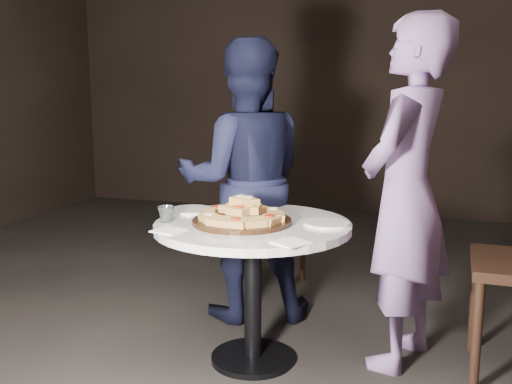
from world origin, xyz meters
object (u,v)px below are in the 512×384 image
Objects in this scene: serving_board at (242,221)px; diner_teal at (406,195)px; table at (253,249)px; focaccia_pile at (242,212)px; chair_far at (264,214)px; diner_navy at (244,181)px; water_glass at (166,214)px.

diner_teal reaches higher than serving_board.
diner_teal reaches higher than table.
focaccia_pile is at bearing 78.53° from serving_board.
diner_teal is (0.88, -0.75, 0.30)m from chair_far.
diner_teal is (0.69, 0.24, 0.07)m from focaccia_pile.
table is 1.21× the size of chair_far.
diner_navy is at bearing 107.41° from focaccia_pile.
serving_board is at bearing 107.64° from chair_far.
chair_far is at bearing 100.78° from focaccia_pile.
water_glass is (-0.38, -0.11, 0.16)m from table.
focaccia_pile is (0.00, 0.00, 0.04)m from serving_board.
focaccia_pile is at bearing 107.70° from chair_far.
serving_board is 0.34m from water_glass.
diner_teal is at bearing 16.98° from water_glass.
diner_navy is (0.01, -0.42, 0.28)m from chair_far.
table is at bearing 110.29° from chair_far.
serving_board is (-0.04, -0.03, 0.13)m from table.
chair_far is (0.15, 1.06, -0.21)m from water_glass.
diner_navy is at bearing 98.37° from chair_far.
table is 0.18m from focaccia_pile.
table is at bearing 41.20° from serving_board.
table is 0.14m from serving_board.
diner_teal is at bearing 17.69° from table.
diner_navy is at bearing 112.07° from table.
serving_board is 1.11× the size of focaccia_pile.
diner_teal is at bearing 146.64° from chair_far.
focaccia_pile is 1.03m from chair_far.
focaccia_pile is at bearing 12.40° from water_glass.
diner_navy is 0.93m from diner_teal.
water_glass is 1.09m from chair_far.
serving_board is at bearing 11.95° from water_glass.
table is 0.42m from water_glass.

